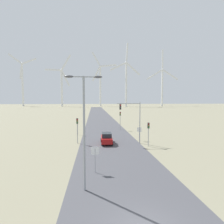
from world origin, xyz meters
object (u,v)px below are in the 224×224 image
(stop_sign_far, at_px, (139,131))
(wind_turbine_left, at_px, (62,84))
(streetlamp, at_px, (84,119))
(traffic_light_post_near_right, at_px, (148,129))
(traffic_light_post_near_left, at_px, (77,124))
(wind_turbine_far_left, at_px, (22,81))
(wind_turbine_right, at_px, (126,79))
(traffic_light_post_mid_left, at_px, (77,125))
(wind_turbine_far_right, at_px, (162,83))
(traffic_light_post_mid_right, at_px, (120,117))
(wind_turbine_center, at_px, (100,82))
(car_approaching, at_px, (107,138))
(stop_sign_near, at_px, (95,155))
(traffic_light_mast_overhead, at_px, (133,115))

(stop_sign_far, height_order, wind_turbine_left, wind_turbine_left)
(streetlamp, distance_m, traffic_light_post_near_right, 15.86)
(traffic_light_post_near_right, bearing_deg, traffic_light_post_near_left, 138.77)
(wind_turbine_far_left, bearing_deg, wind_turbine_right, -12.02)
(traffic_light_post_mid_left, xyz_separation_m, wind_turbine_far_right, (84.69, 173.01, 24.40))
(wind_turbine_far_left, height_order, wind_turbine_left, wind_turbine_far_left)
(traffic_light_post_mid_right, height_order, wind_turbine_far_left, wind_turbine_far_left)
(stop_sign_far, distance_m, wind_turbine_center, 176.26)
(stop_sign_far, xyz_separation_m, car_approaching, (-5.98, -1.48, -0.78))
(stop_sign_near, bearing_deg, wind_turbine_far_left, 112.60)
(traffic_light_post_near_left, bearing_deg, wind_turbine_center, 86.11)
(wind_turbine_far_left, xyz_separation_m, wind_turbine_far_right, (163.24, -10.36, -1.89))
(stop_sign_far, xyz_separation_m, wind_turbine_center, (-0.07, 174.22, 26.71))
(traffic_light_mast_overhead, bearing_deg, wind_turbine_right, 79.70)
(traffic_light_post_mid_right, height_order, wind_turbine_right, wind_turbine_right)
(traffic_light_mast_overhead, height_order, wind_turbine_right, wind_turbine_right)
(wind_turbine_far_left, bearing_deg, traffic_light_post_near_right, -64.27)
(streetlamp, distance_m, wind_turbine_right, 179.31)
(stop_sign_far, xyz_separation_m, wind_turbine_right, (27.33, 157.71, 27.60))
(streetlamp, xyz_separation_m, stop_sign_near, (0.88, 3.37, -3.99))
(car_approaching, height_order, wind_turbine_right, wind_turbine_right)
(wind_turbine_center, bearing_deg, wind_turbine_left, -168.38)
(traffic_light_post_mid_left, bearing_deg, stop_sign_far, 4.15)
(wind_turbine_far_right, bearing_deg, traffic_light_mast_overhead, -113.44)
(streetlamp, height_order, traffic_light_post_mid_right, streetlamp)
(traffic_light_post_mid_right, xyz_separation_m, wind_turbine_far_right, (75.56, 160.94, 24.28))
(stop_sign_near, relative_size, wind_turbine_right, 0.04)
(stop_sign_far, bearing_deg, traffic_light_post_near_right, -83.67)
(streetlamp, xyz_separation_m, traffic_light_post_mid_right, (7.16, 27.61, -2.60))
(car_approaching, bearing_deg, streetlamp, -101.06)
(streetlamp, height_order, car_approaching, streetlamp)
(wind_turbine_far_left, bearing_deg, wind_turbine_center, -5.34)
(wind_turbine_far_right, bearing_deg, traffic_light_post_mid_left, -116.08)
(stop_sign_near, relative_size, wind_turbine_far_left, 0.04)
(traffic_light_post_near_left, relative_size, wind_turbine_center, 0.05)
(stop_sign_far, xyz_separation_m, wind_turbine_far_left, (-89.41, 182.58, 27.71))
(car_approaching, relative_size, wind_turbine_far_left, 0.07)
(traffic_light_post_mid_right, xyz_separation_m, wind_turbine_right, (29.05, 146.44, 26.06))
(wind_turbine_left, bearing_deg, traffic_light_mast_overhead, -76.37)
(stop_sign_far, bearing_deg, stop_sign_near, -121.69)
(stop_sign_far, bearing_deg, wind_turbine_left, 104.33)
(streetlamp, bearing_deg, wind_turbine_right, 78.25)
(car_approaching, xyz_separation_m, wind_turbine_center, (5.90, 175.70, 27.49))
(traffic_light_post_mid_right, bearing_deg, car_approaching, -108.46)
(stop_sign_near, height_order, wind_turbine_right, wind_turbine_right)
(stop_sign_far, relative_size, wind_turbine_far_left, 0.04)
(wind_turbine_far_left, xyz_separation_m, wind_turbine_center, (89.33, -8.35, -1.00))
(wind_turbine_far_left, height_order, wind_turbine_right, wind_turbine_right)
(traffic_light_post_near_right, relative_size, wind_turbine_right, 0.06)
(traffic_light_post_near_left, bearing_deg, traffic_light_post_mid_left, -85.10)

